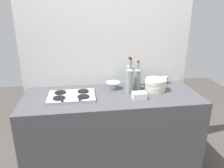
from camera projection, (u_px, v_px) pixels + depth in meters
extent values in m
plane|color=#47423D|center=(112.00, 166.00, 2.50)|extent=(6.00, 6.00, 0.00)
cube|color=#4C4C51|center=(112.00, 133.00, 2.35)|extent=(1.80, 0.70, 0.90)
cube|color=white|center=(107.00, 56.00, 2.44)|extent=(1.90, 0.06, 2.46)
cube|color=#B2B2B7|center=(72.00, 96.00, 2.14)|extent=(0.46, 0.32, 0.02)
cylinder|color=black|center=(59.00, 98.00, 2.05)|extent=(0.11, 0.11, 0.01)
cylinder|color=black|center=(83.00, 97.00, 2.08)|extent=(0.11, 0.11, 0.01)
cylinder|color=black|center=(60.00, 92.00, 2.19)|extent=(0.11, 0.11, 0.01)
cylinder|color=black|center=(83.00, 91.00, 2.22)|extent=(0.11, 0.11, 0.01)
cylinder|color=black|center=(62.00, 101.00, 1.99)|extent=(0.02, 0.02, 0.02)
cylinder|color=black|center=(80.00, 100.00, 2.01)|extent=(0.02, 0.02, 0.02)
cylinder|color=silver|center=(155.00, 89.00, 2.33)|extent=(0.23, 0.23, 0.01)
cylinder|color=silver|center=(155.00, 88.00, 2.33)|extent=(0.23, 0.23, 0.01)
cylinder|color=silver|center=(155.00, 87.00, 2.32)|extent=(0.23, 0.23, 0.01)
cylinder|color=silver|center=(155.00, 86.00, 2.32)|extent=(0.23, 0.23, 0.01)
cylinder|color=silver|center=(155.00, 85.00, 2.31)|extent=(0.23, 0.23, 0.01)
cylinder|color=silver|center=(155.00, 83.00, 2.31)|extent=(0.23, 0.23, 0.01)
cylinder|color=silver|center=(155.00, 82.00, 2.30)|extent=(0.23, 0.23, 0.01)
cylinder|color=silver|center=(155.00, 81.00, 2.30)|extent=(0.23, 0.23, 0.01)
cylinder|color=silver|center=(156.00, 80.00, 2.30)|extent=(0.23, 0.23, 0.01)
cylinder|color=gray|center=(129.00, 78.00, 2.30)|extent=(0.07, 0.07, 0.26)
cone|color=gray|center=(129.00, 66.00, 2.25)|extent=(0.07, 0.07, 0.02)
cylinder|color=gray|center=(129.00, 62.00, 2.24)|extent=(0.02, 0.02, 0.07)
cylinder|color=#B21E1E|center=(130.00, 58.00, 2.22)|extent=(0.02, 0.02, 0.02)
cylinder|color=gray|center=(131.00, 76.00, 2.42)|extent=(0.07, 0.07, 0.23)
cone|color=gray|center=(131.00, 65.00, 2.37)|extent=(0.07, 0.07, 0.02)
cylinder|color=gray|center=(131.00, 62.00, 2.36)|extent=(0.03, 0.03, 0.06)
cylinder|color=gold|center=(131.00, 58.00, 2.35)|extent=(0.03, 0.03, 0.02)
cylinder|color=gray|center=(137.00, 81.00, 2.29)|extent=(0.07, 0.07, 0.22)
cone|color=gray|center=(138.00, 69.00, 2.25)|extent=(0.07, 0.07, 0.03)
cylinder|color=gray|center=(138.00, 65.00, 2.23)|extent=(0.03, 0.03, 0.06)
cylinder|color=#B21E1E|center=(138.00, 61.00, 2.22)|extent=(0.03, 0.03, 0.02)
cylinder|color=gray|center=(130.00, 82.00, 2.21)|extent=(0.08, 0.08, 0.25)
cone|color=gray|center=(130.00, 69.00, 2.17)|extent=(0.08, 0.08, 0.03)
cylinder|color=gray|center=(130.00, 63.00, 2.15)|extent=(0.02, 0.02, 0.09)
cylinder|color=black|center=(130.00, 58.00, 2.13)|extent=(0.03, 0.03, 0.02)
cylinder|color=white|center=(113.00, 88.00, 2.38)|extent=(0.07, 0.07, 0.01)
cone|color=white|center=(113.00, 85.00, 2.36)|extent=(0.16, 0.16, 0.06)
cube|color=white|center=(139.00, 95.00, 2.10)|extent=(0.14, 0.10, 0.06)
cylinder|color=#C64C2D|center=(165.00, 80.00, 2.53)|extent=(0.07, 0.07, 0.07)
cylinder|color=beige|center=(165.00, 77.00, 2.52)|extent=(0.07, 0.07, 0.01)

